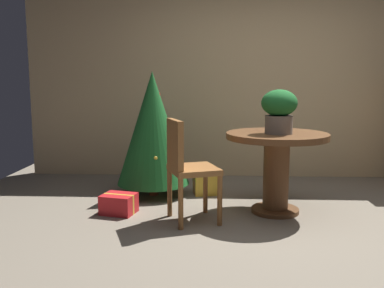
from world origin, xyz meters
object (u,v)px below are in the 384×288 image
Objects in this scene: round_dining_table at (277,157)px; wooden_chair_left_near at (186,164)px; holiday_tree at (153,128)px; gift_box_gold at (207,184)px; gift_box_red at (119,204)px; flower_vase at (279,109)px.

round_dining_table is 1.04× the size of wooden_chair_left_near.
round_dining_table is 1.39m from holiday_tree.
wooden_chair_left_near is at bearing -100.29° from gift_box_gold.
gift_box_gold is (0.58, 0.06, -0.63)m from holiday_tree.
round_dining_table is 0.89m from wooden_chair_left_near.
round_dining_table is at bearing 20.00° from wooden_chair_left_near.
holiday_tree reaches higher than round_dining_table.
round_dining_table is at bearing 4.03° from gift_box_red.
gift_box_red is (-1.49, -0.10, -0.44)m from round_dining_table.
round_dining_table reaches higher than gift_box_gold.
wooden_chair_left_near is at bearing -160.00° from round_dining_table.
holiday_tree is 0.86m from gift_box_gold.
wooden_chair_left_near reaches higher than gift_box_red.
round_dining_table is 2.70× the size of gift_box_red.
flower_vase is at bearing 1.55° from gift_box_red.
round_dining_table is 2.35× the size of flower_vase.
gift_box_gold is (-0.66, 0.63, -0.42)m from round_dining_table.
wooden_chair_left_near is 0.99m from holiday_tree.
gift_box_gold is at bearing 41.81° from gift_box_red.
holiday_tree reaches higher than gift_box_red.
gift_box_red is 1.10× the size of gift_box_gold.
round_dining_table is 1.01m from gift_box_gold.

